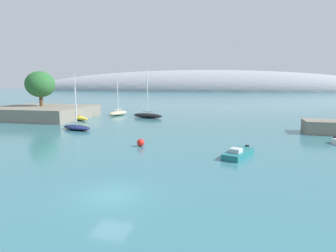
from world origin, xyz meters
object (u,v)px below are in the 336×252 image
object	(u,v)px
sailboat_sand_mid_mooring	(118,113)
sailboat_navy_outer_mooring	(77,127)
sailboat_black_near_shore	(148,115)
sailboat_yellow_end_of_line	(76,117)
motorboat_teal_foreground	(238,153)
tree_clump_shore	(40,84)
mooring_buoy_red	(141,143)

from	to	relation	value
sailboat_sand_mid_mooring	sailboat_navy_outer_mooring	xyz separation A→B (m)	(1.84, -20.80, -0.10)
sailboat_black_near_shore	sailboat_sand_mid_mooring	xyz separation A→B (m)	(-7.97, 3.15, -0.03)
sailboat_sand_mid_mooring	sailboat_yellow_end_of_line	xyz separation A→B (m)	(-4.88, -9.49, -0.07)
sailboat_sand_mid_mooring	motorboat_teal_foreground	distance (m)	41.67
tree_clump_shore	motorboat_teal_foreground	bearing A→B (deg)	-31.35
sailboat_black_near_shore	sailboat_sand_mid_mooring	distance (m)	8.57
tree_clump_shore	sailboat_black_near_shore	bearing A→B (deg)	11.23
sailboat_black_near_shore	sailboat_yellow_end_of_line	distance (m)	14.33
tree_clump_shore	motorboat_teal_foreground	distance (m)	47.93
motorboat_teal_foreground	sailboat_black_near_shore	bearing A→B (deg)	-127.06
tree_clump_shore	motorboat_teal_foreground	xyz separation A→B (m)	(40.54, -24.70, -6.62)
sailboat_sand_mid_mooring	sailboat_navy_outer_mooring	distance (m)	20.88
sailboat_black_near_shore	sailboat_yellow_end_of_line	bearing A→B (deg)	41.16
sailboat_sand_mid_mooring	sailboat_navy_outer_mooring	world-z (taller)	sailboat_sand_mid_mooring
mooring_buoy_red	tree_clump_shore	bearing A→B (deg)	142.88
motorboat_teal_foreground	tree_clump_shore	bearing A→B (deg)	-100.75
sailboat_sand_mid_mooring	sailboat_yellow_end_of_line	world-z (taller)	sailboat_yellow_end_of_line
sailboat_black_near_shore	motorboat_teal_foreground	bearing A→B (deg)	137.25
tree_clump_shore	sailboat_yellow_end_of_line	size ratio (longest dim) A/B	0.80
sailboat_navy_outer_mooring	motorboat_teal_foreground	xyz separation A→B (m)	(24.55, -11.44, -0.11)
sailboat_navy_outer_mooring	mooring_buoy_red	xyz separation A→B (m)	(13.57, -9.11, -0.01)
sailboat_yellow_end_of_line	tree_clump_shore	bearing A→B (deg)	18.52
sailboat_yellow_end_of_line	mooring_buoy_red	xyz separation A→B (m)	(20.29, -20.42, -0.05)
tree_clump_shore	sailboat_black_near_shore	size ratio (longest dim) A/B	0.73
sailboat_sand_mid_mooring	sailboat_black_near_shore	bearing A→B (deg)	82.40
motorboat_teal_foreground	mooring_buoy_red	distance (m)	11.23
motorboat_teal_foreground	mooring_buoy_red	world-z (taller)	motorboat_teal_foreground
tree_clump_shore	sailboat_black_near_shore	world-z (taller)	sailboat_black_near_shore
tree_clump_shore	motorboat_teal_foreground	size ratio (longest dim) A/B	1.39
sailboat_sand_mid_mooring	sailboat_navy_outer_mooring	bearing A→B (deg)	19.03
sailboat_navy_outer_mooring	mooring_buoy_red	size ratio (longest dim) A/B	7.79
sailboat_black_near_shore	motorboat_teal_foreground	world-z (taller)	sailboat_black_near_shore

